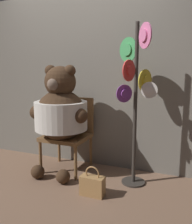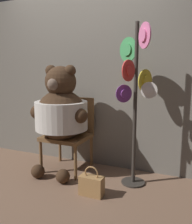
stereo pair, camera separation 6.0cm
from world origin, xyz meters
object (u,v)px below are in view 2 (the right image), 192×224
Objects in this scene: teddy_bear at (61,112)px; hat_display_rack at (136,92)px; chair at (70,130)px; handbag_on_ground at (92,185)px.

hat_display_rack is at bearing 2.60° from teddy_bear.
teddy_bear reaches higher than chair.
chair is 1.10m from hat_display_rack.
chair reaches higher than handbag_on_ground.
teddy_bear is 1.00m from hat_display_rack.
handbag_on_ground is (0.61, -0.41, -0.69)m from teddy_bear.
teddy_bear is (-0.02, -0.17, 0.28)m from chair.
chair is 0.52× the size of hat_display_rack.
hat_display_rack reaches higher than teddy_bear.
teddy_bear is at bearing 146.09° from handbag_on_ground.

